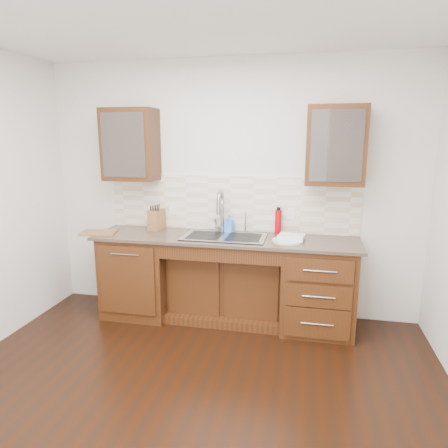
% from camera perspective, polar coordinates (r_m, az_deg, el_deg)
% --- Properties ---
extents(ground, '(4.00, 3.50, 0.10)m').
position_cam_1_polar(ground, '(3.22, -5.66, -25.11)').
color(ground, black).
extents(wall_back, '(4.00, 0.10, 2.70)m').
position_cam_1_polar(wall_back, '(4.34, 1.09, 4.98)').
color(wall_back, silver).
rests_on(wall_back, ground).
extents(base_cabinet_left, '(0.70, 0.62, 0.88)m').
position_cam_1_polar(base_cabinet_left, '(4.50, -11.91, -6.97)').
color(base_cabinet_left, '#593014').
rests_on(base_cabinet_left, ground).
extents(base_cabinet_center, '(1.20, 0.44, 0.70)m').
position_cam_1_polar(base_cabinet_center, '(4.33, 0.36, -8.72)').
color(base_cabinet_center, '#593014').
rests_on(base_cabinet_center, ground).
extents(base_cabinet_right, '(0.70, 0.62, 0.88)m').
position_cam_1_polar(base_cabinet_right, '(4.14, 13.24, -8.74)').
color(base_cabinet_right, '#593014').
rests_on(base_cabinet_right, ground).
extents(countertop, '(2.70, 0.65, 0.03)m').
position_cam_1_polar(countertop, '(4.07, 0.07, -2.06)').
color(countertop, '#84705B').
rests_on(countertop, base_cabinet_left).
extents(backsplash, '(2.70, 0.02, 0.59)m').
position_cam_1_polar(backsplash, '(4.30, 0.93, 2.96)').
color(backsplash, beige).
rests_on(backsplash, wall_back).
extents(sink, '(0.84, 0.46, 0.19)m').
position_cam_1_polar(sink, '(4.07, 0.03, -3.07)').
color(sink, '#9E9EA5').
rests_on(sink, countertop).
extents(faucet, '(0.04, 0.04, 0.40)m').
position_cam_1_polar(faucet, '(4.24, -0.26, 1.51)').
color(faucet, '#999993').
rests_on(faucet, countertop).
extents(filter_tap, '(0.02, 0.02, 0.24)m').
position_cam_1_polar(filter_tap, '(4.22, 3.09, 0.34)').
color(filter_tap, '#999993').
rests_on(filter_tap, countertop).
extents(upper_cabinet_left, '(0.55, 0.34, 0.75)m').
position_cam_1_polar(upper_cabinet_left, '(4.42, -13.19, 10.97)').
color(upper_cabinet_left, '#593014').
rests_on(upper_cabinet_left, wall_back).
extents(upper_cabinet_right, '(0.55, 0.34, 0.75)m').
position_cam_1_polar(upper_cabinet_right, '(4.02, 15.64, 10.73)').
color(upper_cabinet_right, '#593014').
rests_on(upper_cabinet_right, wall_back).
extents(outlet_left, '(0.08, 0.01, 0.12)m').
position_cam_1_polar(outlet_left, '(4.47, -7.31, 2.12)').
color(outlet_left, white).
rests_on(outlet_left, backsplash).
extents(outlet_right, '(0.08, 0.01, 0.12)m').
position_cam_1_polar(outlet_right, '(4.23, 9.56, 1.46)').
color(outlet_right, white).
rests_on(outlet_right, backsplash).
extents(soap_bottle, '(0.10, 0.10, 0.19)m').
position_cam_1_polar(soap_bottle, '(4.23, 0.74, 0.02)').
color(soap_bottle, '#377EF4').
rests_on(soap_bottle, countertop).
extents(water_bottle, '(0.08, 0.08, 0.25)m').
position_cam_1_polar(water_bottle, '(4.21, 7.75, 0.28)').
color(water_bottle, '#B3000A').
rests_on(water_bottle, countertop).
extents(plate, '(0.37, 0.37, 0.02)m').
position_cam_1_polar(plate, '(3.93, 9.06, -2.37)').
color(plate, silver).
rests_on(plate, countertop).
extents(dish_towel, '(0.27, 0.21, 0.04)m').
position_cam_1_polar(dish_towel, '(3.99, 9.61, -1.79)').
color(dish_towel, white).
rests_on(dish_towel, plate).
extents(knife_block, '(0.15, 0.21, 0.22)m').
position_cam_1_polar(knife_block, '(4.43, -9.63, 0.63)').
color(knife_block, brown).
rests_on(knife_block, countertop).
extents(cutting_board, '(0.41, 0.33, 0.02)m').
position_cam_1_polar(cutting_board, '(4.42, -17.52, -1.17)').
color(cutting_board, olive).
rests_on(cutting_board, countertop).
extents(cup_left_a, '(0.15, 0.15, 0.11)m').
position_cam_1_polar(cup_left_a, '(4.48, -14.85, 10.29)').
color(cup_left_a, white).
rests_on(cup_left_a, upper_cabinet_left).
extents(cup_left_b, '(0.12, 0.12, 0.09)m').
position_cam_1_polar(cup_left_b, '(4.37, -11.64, 10.28)').
color(cup_left_b, silver).
rests_on(cup_left_b, upper_cabinet_left).
extents(cup_right_a, '(0.13, 0.13, 0.10)m').
position_cam_1_polar(cup_right_a, '(4.01, 13.82, 10.10)').
color(cup_right_a, silver).
rests_on(cup_right_a, upper_cabinet_right).
extents(cup_right_b, '(0.11, 0.11, 0.10)m').
position_cam_1_polar(cup_right_b, '(4.03, 17.51, 9.88)').
color(cup_right_b, white).
rests_on(cup_right_b, upper_cabinet_right).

